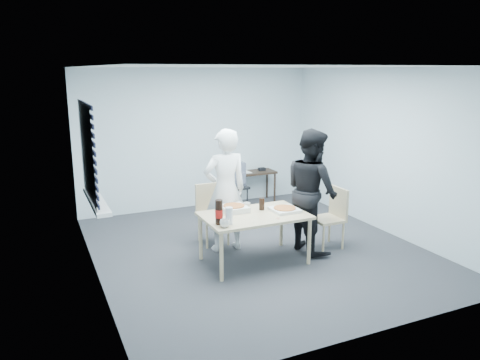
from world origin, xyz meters
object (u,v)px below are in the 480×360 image
person_white (225,190)px  soda_bottle (219,212)px  chair_right (332,213)px  mug_a (225,223)px  dining_table (254,219)px  chair_far (211,209)px  stool (237,192)px  backpack (237,175)px  person_black (311,191)px  side_table (252,176)px  mug_b (247,206)px

person_white → soda_bottle: bearing=62.3°
chair_right → mug_a: (-1.86, -0.36, 0.21)m
dining_table → chair_right: size_ratio=1.56×
dining_table → soda_bottle: soda_bottle is taller
chair_far → stool: (0.93, 1.14, -0.10)m
chair_far → backpack: 1.47m
stool → person_white: bearing=-119.3°
soda_bottle → person_black: bearing=9.4°
person_white → side_table: bearing=-124.6°
dining_table → mug_b: (0.01, 0.26, 0.11)m
dining_table → backpack: (0.68, 2.10, 0.11)m
chair_far → side_table: (1.51, 1.70, 0.02)m
chair_right → side_table: bearing=90.7°
person_black → person_white: bearing=64.9°
chair_right → backpack: size_ratio=2.11×
chair_far → backpack: backpack is taller
stool → mug_a: mug_a is taller
chair_right → soda_bottle: (-1.87, -0.22, 0.31)m
person_black → chair_far: bearing=52.8°
chair_right → person_white: 1.61m
chair_right → stool: chair_right is taller
chair_far → chair_right: 1.80m
side_table → mug_b: size_ratio=9.21×
side_table → backpack: size_ratio=2.18×
chair_far → chair_right: bearing=-31.2°
chair_right → person_white: person_white is taller
backpack → stool: bearing=98.6°
person_white → mug_b: bearing=118.8°
person_black → soda_bottle: (-1.52, -0.25, -0.06)m
chair_right → chair_far: bearing=148.8°
person_white → soda_bottle: size_ratio=5.65×
dining_table → soda_bottle: size_ratio=4.43×
chair_far → person_white: (0.07, -0.38, 0.37)m
stool → soda_bottle: size_ratio=1.65×
dining_table → person_white: (-0.17, 0.59, 0.27)m
mug_a → backpack: bearing=62.9°
chair_right → mug_b: (-1.28, 0.22, 0.21)m
mug_a → mug_b: size_ratio=1.23×
side_table → backpack: backpack is taller
side_table → backpack: bearing=-135.4°
backpack → mug_a: backpack is taller
mug_a → mug_b: 0.81m
chair_far → stool: bearing=50.9°
dining_table → stool: 2.23m
person_white → stool: (0.85, 1.52, -0.48)m
dining_table → stool: (0.68, 2.11, -0.21)m
dining_table → backpack: backpack is taller
mug_a → soda_bottle: soda_bottle is taller
backpack → mug_b: (-0.67, -1.84, -0.00)m
person_white → soda_bottle: 0.87m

